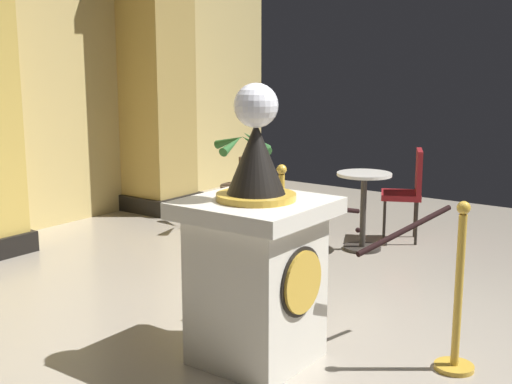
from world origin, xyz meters
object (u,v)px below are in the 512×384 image
object	(u,v)px
stanchion_near	(457,312)
cafe_chair_red	(409,187)
pedestal_clock	(257,259)
potted_palm_right	(243,198)
cafe_table	(363,201)
stanchion_far	(281,249)

from	to	relation	value
stanchion_near	cafe_chair_red	distance (m)	3.02
pedestal_clock	potted_palm_right	distance (m)	3.44
potted_palm_right	cafe_table	size ratio (longest dim) A/B	1.44
pedestal_clock	stanchion_near	distance (m)	1.25
potted_palm_right	pedestal_clock	bearing A→B (deg)	-141.30
stanchion_far	potted_palm_right	xyz separation A→B (m)	(1.57, 1.58, -0.04)
cafe_table	stanchion_near	bearing A→B (deg)	-140.69
cafe_table	cafe_chair_red	world-z (taller)	cafe_chair_red
potted_palm_right	cafe_chair_red	bearing A→B (deg)	-72.06
potted_palm_right	cafe_table	bearing A→B (deg)	-90.80
stanchion_near	potted_palm_right	xyz separation A→B (m)	(2.08, 3.20, -0.03)
stanchion_near	potted_palm_right	bearing A→B (deg)	57.00
cafe_chair_red	pedestal_clock	bearing A→B (deg)	-172.83
stanchion_near	cafe_chair_red	world-z (taller)	stanchion_near
stanchion_far	cafe_table	bearing A→B (deg)	2.37
stanchion_near	cafe_table	size ratio (longest dim) A/B	1.35
stanchion_far	potted_palm_right	bearing A→B (deg)	45.22
stanchion_far	cafe_table	xyz separation A→B (m)	(1.54, 0.06, 0.12)
pedestal_clock	cafe_chair_red	size ratio (longest dim) A/B	1.79
potted_palm_right	cafe_chair_red	distance (m)	1.84
stanchion_far	cafe_table	distance (m)	1.55
pedestal_clock	cafe_table	world-z (taller)	pedestal_clock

